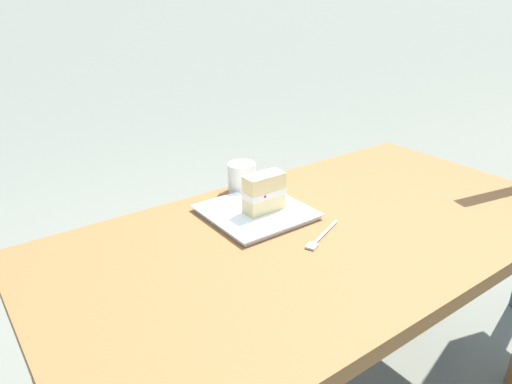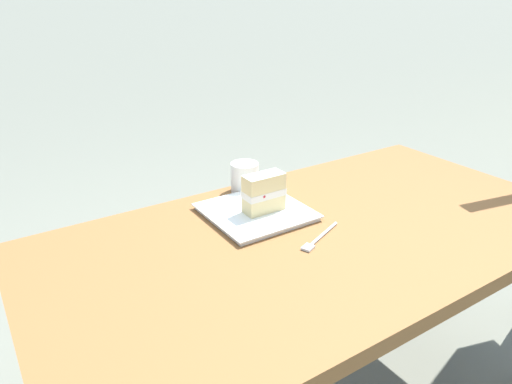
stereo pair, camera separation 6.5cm
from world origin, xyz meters
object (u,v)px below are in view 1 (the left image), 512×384
(patio_table, at_px, (319,260))
(coffee_cup, at_px, (242,177))
(dessert_plate, at_px, (256,212))
(dessert_fork, at_px, (321,236))
(cake_slice, at_px, (264,193))

(patio_table, relative_size, coffee_cup, 15.93)
(dessert_plate, height_order, dessert_fork, dessert_plate)
(dessert_plate, distance_m, dessert_fork, 0.21)
(patio_table, distance_m, coffee_cup, 0.36)
(dessert_plate, height_order, cake_slice, cake_slice)
(patio_table, xyz_separation_m, coffee_cup, (0.03, -0.32, 0.15))
(patio_table, distance_m, cake_slice, 0.24)
(dessert_plate, xyz_separation_m, cake_slice, (-0.01, 0.02, 0.06))
(cake_slice, height_order, coffee_cup, cake_slice)
(dessert_fork, bearing_deg, cake_slice, -77.09)
(patio_table, height_order, dessert_fork, dessert_fork)
(dessert_plate, relative_size, dessert_fork, 1.64)
(patio_table, distance_m, dessert_plate, 0.22)
(dessert_fork, distance_m, coffee_cup, 0.36)
(patio_table, relative_size, dessert_fork, 9.04)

